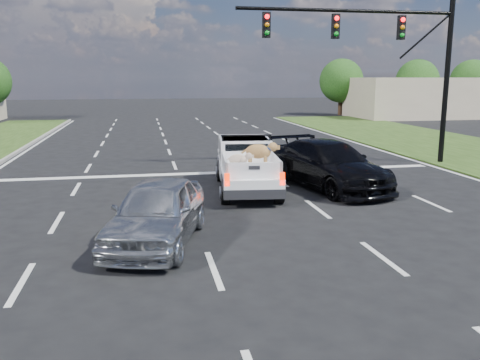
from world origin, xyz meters
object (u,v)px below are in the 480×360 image
(silver_sedan, at_px, (157,212))
(pickup_truck, at_px, (247,164))
(traffic_signal, at_px, (395,50))
(black_coupe, at_px, (328,165))

(silver_sedan, bearing_deg, pickup_truck, 74.98)
(traffic_signal, distance_m, silver_sedan, 13.77)
(silver_sedan, height_order, black_coupe, black_coupe)
(pickup_truck, relative_size, silver_sedan, 1.19)
(pickup_truck, xyz_separation_m, black_coupe, (2.75, -0.21, -0.07))
(silver_sedan, xyz_separation_m, black_coupe, (5.81, 4.81, 0.06))
(pickup_truck, bearing_deg, black_coupe, 1.96)
(black_coupe, bearing_deg, silver_sedan, -153.81)
(traffic_signal, relative_size, black_coupe, 1.70)
(pickup_truck, xyz_separation_m, silver_sedan, (-3.06, -5.02, -0.13))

